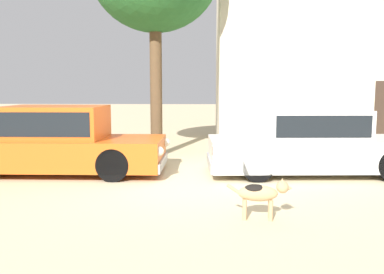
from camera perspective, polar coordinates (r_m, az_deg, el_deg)
The scene contains 4 objects.
ground_plane at distance 8.19m, azimuth -2.13°, elevation -6.42°, with size 80.00×80.00×0.00m, color #CCB78E.
parked_sedan_nearest at distance 9.42m, azimuth -18.51°, elevation -0.47°, with size 4.79×1.77×1.50m.
parked_sedan_second at distance 9.26m, azimuth 16.83°, elevation -0.72°, with size 4.81×1.94×1.43m.
stray_dog_spotted at distance 5.94m, azimuth 9.77°, elevation -7.81°, with size 0.95×0.23×0.61m.
Camera 1 is at (0.62, -7.95, 1.89)m, focal length 37.66 mm.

